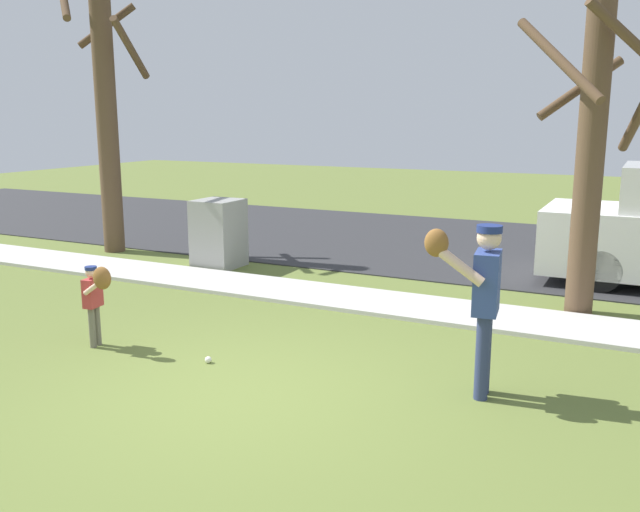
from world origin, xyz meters
TOP-DOWN VIEW (x-y plane):
  - ground_plane at (0.00, 3.50)m, footprint 48.00×48.00m
  - sidewalk_strip at (0.00, 3.60)m, footprint 36.00×1.20m
  - road_surface at (0.00, 8.60)m, footprint 36.00×6.80m
  - person_adult at (2.07, 1.01)m, footprint 0.66×0.68m
  - person_child at (-2.18, 0.43)m, footprint 0.47×0.36m
  - baseball at (-0.76, 0.59)m, footprint 0.07×0.07m
  - utility_cabinet at (-3.42, 4.65)m, footprint 0.74×0.78m
  - street_tree_near at (2.63, 4.39)m, footprint 1.84×1.88m
  - street_tree_far at (-6.10, 4.89)m, footprint 1.85×1.89m

SIDE VIEW (x-z plane):
  - ground_plane at x=0.00m, z-range 0.00..0.00m
  - road_surface at x=0.00m, z-range 0.00..0.02m
  - sidewalk_strip at x=0.00m, z-range 0.00..0.06m
  - baseball at x=-0.76m, z-range 0.00..0.07m
  - utility_cabinet at x=-3.42m, z-range 0.00..1.20m
  - person_child at x=-2.18m, z-range 0.16..1.16m
  - person_adult at x=2.07m, z-range 0.21..1.87m
  - street_tree_near at x=2.63m, z-range 0.16..4.26m
  - street_tree_far at x=-6.10m, z-range 0.17..6.10m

